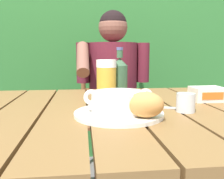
{
  "coord_description": "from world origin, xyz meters",
  "views": [
    {
      "loc": [
        -0.09,
        -0.87,
        0.93
      ],
      "look_at": [
        0.01,
        -0.01,
        0.8
      ],
      "focal_mm": 39.53,
      "sensor_mm": 36.0,
      "label": 1
    }
  ],
  "objects_px": {
    "beer_bottle": "(120,79)",
    "butter_tub": "(207,94)",
    "bread_roll": "(145,105)",
    "table_knife": "(158,107)",
    "chair_near_diner": "(110,114)",
    "beer_glass": "(107,81)",
    "serving_plate": "(119,114)",
    "water_glass_small": "(186,103)",
    "person_eating": "(113,87)",
    "soup_bowl": "(119,101)"
  },
  "relations": [
    {
      "from": "table_knife",
      "to": "person_eating",
      "type": "bearing_deg",
      "value": 95.68
    },
    {
      "from": "beer_glass",
      "to": "table_knife",
      "type": "xyz_separation_m",
      "value": [
        0.18,
        -0.12,
        -0.08
      ]
    },
    {
      "from": "butter_tub",
      "to": "beer_glass",
      "type": "bearing_deg",
      "value": 179.19
    },
    {
      "from": "chair_near_diner",
      "to": "table_knife",
      "type": "xyz_separation_m",
      "value": [
        0.07,
        -0.94,
        0.26
      ]
    },
    {
      "from": "bread_roll",
      "to": "beer_bottle",
      "type": "bearing_deg",
      "value": 95.33
    },
    {
      "from": "serving_plate",
      "to": "soup_bowl",
      "type": "height_order",
      "value": "soup_bowl"
    },
    {
      "from": "person_eating",
      "to": "table_knife",
      "type": "relative_size",
      "value": 7.87
    },
    {
      "from": "beer_glass",
      "to": "butter_tub",
      "type": "distance_m",
      "value": 0.42
    },
    {
      "from": "water_glass_small",
      "to": "beer_bottle",
      "type": "bearing_deg",
      "value": 132.4
    },
    {
      "from": "bread_roll",
      "to": "butter_tub",
      "type": "distance_m",
      "value": 0.44
    },
    {
      "from": "chair_near_diner",
      "to": "beer_glass",
      "type": "relative_size",
      "value": 5.78
    },
    {
      "from": "beer_bottle",
      "to": "butter_tub",
      "type": "distance_m",
      "value": 0.37
    },
    {
      "from": "bread_roll",
      "to": "table_knife",
      "type": "bearing_deg",
      "value": 61.37
    },
    {
      "from": "person_eating",
      "to": "beer_bottle",
      "type": "relative_size",
      "value": 5.41
    },
    {
      "from": "water_glass_small",
      "to": "bread_roll",
      "type": "bearing_deg",
      "value": -149.24
    },
    {
      "from": "water_glass_small",
      "to": "butter_tub",
      "type": "xyz_separation_m",
      "value": [
        0.17,
        0.18,
        -0.0
      ]
    },
    {
      "from": "serving_plate",
      "to": "soup_bowl",
      "type": "distance_m",
      "value": 0.04
    },
    {
      "from": "serving_plate",
      "to": "butter_tub",
      "type": "bearing_deg",
      "value": 26.27
    },
    {
      "from": "bread_roll",
      "to": "beer_bottle",
      "type": "distance_m",
      "value": 0.32
    },
    {
      "from": "person_eating",
      "to": "serving_plate",
      "type": "height_order",
      "value": "person_eating"
    },
    {
      "from": "person_eating",
      "to": "bread_roll",
      "type": "bearing_deg",
      "value": -91.14
    },
    {
      "from": "chair_near_diner",
      "to": "beer_bottle",
      "type": "distance_m",
      "value": 0.87
    },
    {
      "from": "serving_plate",
      "to": "beer_glass",
      "type": "xyz_separation_m",
      "value": [
        -0.02,
        0.21,
        0.08
      ]
    },
    {
      "from": "serving_plate",
      "to": "table_knife",
      "type": "relative_size",
      "value": 1.88
    },
    {
      "from": "person_eating",
      "to": "water_glass_small",
      "type": "bearing_deg",
      "value": -79.61
    },
    {
      "from": "soup_bowl",
      "to": "bread_roll",
      "type": "height_order",
      "value": "bread_roll"
    },
    {
      "from": "serving_plate",
      "to": "person_eating",
      "type": "bearing_deg",
      "value": 84.16
    },
    {
      "from": "serving_plate",
      "to": "bread_roll",
      "type": "height_order",
      "value": "bread_roll"
    },
    {
      "from": "beer_glass",
      "to": "beer_bottle",
      "type": "relative_size",
      "value": 0.78
    },
    {
      "from": "serving_plate",
      "to": "soup_bowl",
      "type": "bearing_deg",
      "value": -82.87
    },
    {
      "from": "soup_bowl",
      "to": "butter_tub",
      "type": "bearing_deg",
      "value": 26.27
    },
    {
      "from": "table_knife",
      "to": "chair_near_diner",
      "type": "bearing_deg",
      "value": 94.3
    },
    {
      "from": "soup_bowl",
      "to": "water_glass_small",
      "type": "height_order",
      "value": "soup_bowl"
    },
    {
      "from": "water_glass_small",
      "to": "table_knife",
      "type": "xyz_separation_m",
      "value": [
        -0.07,
        0.07,
        -0.03
      ]
    },
    {
      "from": "chair_near_diner",
      "to": "butter_tub",
      "type": "distance_m",
      "value": 0.94
    },
    {
      "from": "water_glass_small",
      "to": "serving_plate",
      "type": "bearing_deg",
      "value": -174.88
    },
    {
      "from": "chair_near_diner",
      "to": "table_knife",
      "type": "distance_m",
      "value": 0.98
    },
    {
      "from": "bread_roll",
      "to": "beer_glass",
      "type": "height_order",
      "value": "beer_glass"
    },
    {
      "from": "serving_plate",
      "to": "bread_roll",
      "type": "relative_size",
      "value": 2.24
    },
    {
      "from": "chair_near_diner",
      "to": "water_glass_small",
      "type": "xyz_separation_m",
      "value": [
        0.15,
        -1.01,
        0.29
      ]
    },
    {
      "from": "butter_tub",
      "to": "person_eating",
      "type": "bearing_deg",
      "value": 116.76
    },
    {
      "from": "beer_bottle",
      "to": "table_knife",
      "type": "relative_size",
      "value": 1.46
    },
    {
      "from": "person_eating",
      "to": "beer_glass",
      "type": "height_order",
      "value": "person_eating"
    },
    {
      "from": "beer_bottle",
      "to": "chair_near_diner",
      "type": "bearing_deg",
      "value": 86.4
    },
    {
      "from": "soup_bowl",
      "to": "beer_glass",
      "type": "height_order",
      "value": "beer_glass"
    },
    {
      "from": "chair_near_diner",
      "to": "beer_bottle",
      "type": "bearing_deg",
      "value": -93.6
    },
    {
      "from": "beer_bottle",
      "to": "butter_tub",
      "type": "xyz_separation_m",
      "value": [
        0.37,
        -0.04,
        -0.06
      ]
    },
    {
      "from": "bread_roll",
      "to": "beer_glass",
      "type": "bearing_deg",
      "value": 106.49
    },
    {
      "from": "chair_near_diner",
      "to": "water_glass_small",
      "type": "height_order",
      "value": "chair_near_diner"
    },
    {
      "from": "soup_bowl",
      "to": "water_glass_small",
      "type": "bearing_deg",
      "value": 5.12
    }
  ]
}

